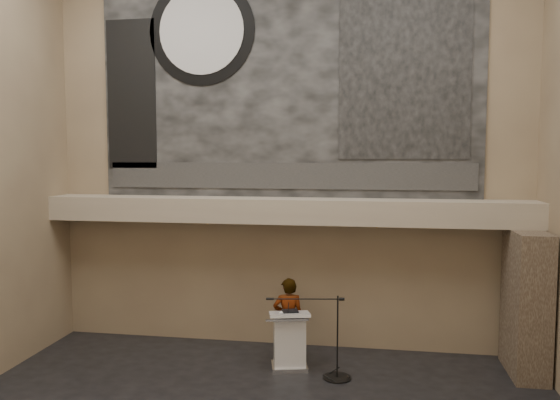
# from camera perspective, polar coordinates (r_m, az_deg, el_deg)

# --- Properties ---
(wall_back) EXTENTS (10.00, 0.02, 8.50)m
(wall_back) POSITION_cam_1_polar(r_m,az_deg,el_deg) (11.53, 0.65, 5.54)
(wall_back) COLOR #78634C
(wall_back) RESTS_ON floor
(wall_front) EXTENTS (10.00, 0.02, 8.50)m
(wall_front) POSITION_cam_1_polar(r_m,az_deg,el_deg) (3.82, -17.95, 6.64)
(wall_front) COLOR #78634C
(wall_front) RESTS_ON floor
(soffit) EXTENTS (10.00, 0.80, 0.50)m
(soffit) POSITION_cam_1_polar(r_m,az_deg,el_deg) (11.20, 0.33, -1.10)
(soffit) COLOR gray
(soffit) RESTS_ON wall_back
(sprinkler_left) EXTENTS (0.04, 0.04, 0.06)m
(sprinkler_left) POSITION_cam_1_polar(r_m,az_deg,el_deg) (11.54, -7.59, -2.37)
(sprinkler_left) COLOR #B2893D
(sprinkler_left) RESTS_ON soffit
(sprinkler_right) EXTENTS (0.04, 0.04, 0.06)m
(sprinkler_right) POSITION_cam_1_polar(r_m,az_deg,el_deg) (11.04, 10.08, -2.72)
(sprinkler_right) COLOR #B2893D
(sprinkler_right) RESTS_ON soffit
(banner) EXTENTS (8.00, 0.05, 5.00)m
(banner) POSITION_cam_1_polar(r_m,az_deg,el_deg) (11.61, 0.63, 12.72)
(banner) COLOR black
(banner) RESTS_ON wall_back
(banner_text_strip) EXTENTS (7.76, 0.02, 0.55)m
(banner_text_strip) POSITION_cam_1_polar(r_m,az_deg,el_deg) (11.47, 0.59, 2.55)
(banner_text_strip) COLOR #2A2A2A
(banner_text_strip) RESTS_ON banner
(banner_clock_rim) EXTENTS (2.30, 0.02, 2.30)m
(banner_clock_rim) POSITION_cam_1_polar(r_m,az_deg,el_deg) (12.15, -8.21, 17.11)
(banner_clock_rim) COLOR black
(banner_clock_rim) RESTS_ON banner
(banner_clock_face) EXTENTS (1.84, 0.02, 1.84)m
(banner_clock_face) POSITION_cam_1_polar(r_m,az_deg,el_deg) (12.13, -8.24, 17.13)
(banner_clock_face) COLOR silver
(banner_clock_face) RESTS_ON banner
(banner_building_print) EXTENTS (2.60, 0.02, 3.60)m
(banner_building_print) POSITION_cam_1_polar(r_m,az_deg,el_deg) (11.47, 12.87, 13.20)
(banner_building_print) COLOR black
(banner_building_print) RESTS_ON banner
(banner_brick_print) EXTENTS (1.10, 0.02, 3.20)m
(banner_brick_print) POSITION_cam_1_polar(r_m,az_deg,el_deg) (12.51, -15.26, 10.60)
(banner_brick_print) COLOR black
(banner_brick_print) RESTS_ON banner
(stone_pier) EXTENTS (0.60, 1.40, 2.70)m
(stone_pier) POSITION_cam_1_polar(r_m,az_deg,el_deg) (11.28, 24.32, -9.75)
(stone_pier) COLOR #433529
(stone_pier) RESTS_ON floor
(lectern) EXTENTS (0.86, 0.70, 1.14)m
(lectern) POSITION_cam_1_polar(r_m,az_deg,el_deg) (10.76, 0.99, -14.46)
(lectern) COLOR silver
(lectern) RESTS_ON floor
(binder) EXTENTS (0.35, 0.31, 0.04)m
(binder) POSITION_cam_1_polar(r_m,az_deg,el_deg) (10.60, 1.08, -11.56)
(binder) COLOR black
(binder) RESTS_ON lectern
(papers) EXTENTS (0.28, 0.35, 0.00)m
(papers) POSITION_cam_1_polar(r_m,az_deg,el_deg) (10.56, 0.60, -11.70)
(papers) COLOR white
(papers) RESTS_ON lectern
(speaker_person) EXTENTS (0.67, 0.50, 1.67)m
(speaker_person) POSITION_cam_1_polar(r_m,az_deg,el_deg) (11.08, 0.88, -12.35)
(speaker_person) COLOR silver
(speaker_person) RESTS_ON floor
(mic_stand) EXTENTS (1.55, 0.52, 1.54)m
(mic_stand) POSITION_cam_1_polar(r_m,az_deg,el_deg) (10.49, 5.72, -16.83)
(mic_stand) COLOR black
(mic_stand) RESTS_ON floor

